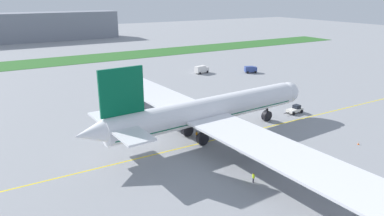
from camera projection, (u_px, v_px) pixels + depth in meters
name	position (u px, v px, depth m)	size (l,w,h in m)	color
ground_plane	(232.00, 140.00, 76.25)	(600.00, 600.00, 0.00)	gray
apron_taxi_line	(227.00, 137.00, 77.71)	(280.00, 0.36, 0.01)	yellow
grass_median_strip	(88.00, 59.00, 169.91)	(320.00, 24.00, 0.10)	#2D6628
airliner_foreground	(206.00, 111.00, 75.77)	(56.37, 90.16, 17.55)	white
pushback_tug	(295.00, 109.00, 92.85)	(6.34, 2.65, 2.11)	white
ground_crew_wingwalker_port	(228.00, 118.00, 86.54)	(0.57, 0.30, 1.63)	black
ground_crew_marshaller_front	(253.00, 177.00, 58.67)	(0.36, 0.60, 1.76)	black
ground_crew_wingwalker_starboard	(197.00, 134.00, 76.77)	(0.52, 0.36, 1.56)	black
traffic_cone_near_nose	(359.00, 143.00, 73.63)	(0.36, 0.36, 0.58)	#F2590C
service_truck_fuel_bowser	(202.00, 69.00, 138.67)	(6.24, 3.21, 2.97)	white
service_truck_catering_van	(251.00, 69.00, 139.55)	(5.15, 3.99, 2.57)	#33478C
terminal_building	(35.00, 27.00, 230.14)	(105.55, 20.00, 18.00)	gray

